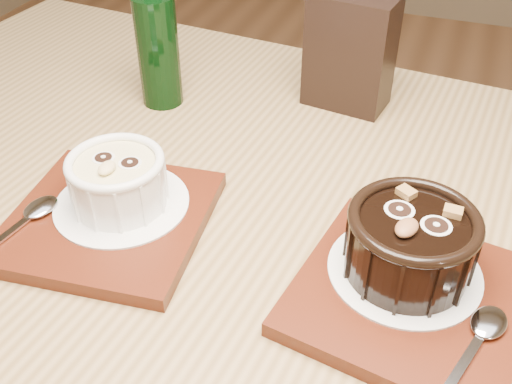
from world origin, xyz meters
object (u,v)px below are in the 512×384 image
Objects in this scene: table at (259,298)px; tray_right at (409,297)px; condiment_stand at (350,52)px; green_bottle at (158,47)px; tray_left at (109,220)px; ramekin_white at (117,179)px; ramekin_dark at (411,241)px.

table is 0.18m from tray_right.
green_bottle is at bearing -160.85° from condiment_stand.
tray_left is 1.95× the size of ramekin_white.
ramekin_white is at bearing -117.26° from condiment_stand.
green_bottle is at bearing 165.18° from ramekin_dark.
ramekin_white is (-0.13, -0.02, 0.14)m from table.
table is 0.33m from green_bottle.
green_bottle reaches higher than table.
ramekin_dark is (0.14, -0.02, 0.14)m from table.
condiment_stand is 0.73× the size of green_bottle.
ramekin_white is (0.00, 0.02, 0.04)m from tray_left.
green_bottle reaches higher than tray_right.
ramekin_white is at bearing 74.11° from tray_left.
tray_right is (0.15, -0.04, 0.10)m from table.
ramekin_white is 0.66× the size of condiment_stand.
tray_right is 0.94× the size of green_bottle.
table is 0.17m from tray_left.
ramekin_white is 0.51× the size of tray_right.
tray_right is at bearing 0.03° from tray_left.
ramekin_white is 0.33m from condiment_stand.
ramekin_dark reaches higher than table.
table is 9.09× the size of condiment_stand.
tray_right is 1.67× the size of ramekin_dark.
table is at bearing -44.32° from green_bottle.
ramekin_white is at bearing -72.66° from green_bottle.
condiment_stand is at bearing 112.34° from tray_right.
table is at bearing 15.45° from tray_left.
condiment_stand is (-0.12, 0.29, 0.02)m from ramekin_dark.
table is at bearing -169.77° from ramekin_dark.
green_bottle is at bearing 145.94° from tray_right.
tray_right is at bearing -14.64° from table.
ramekin_dark is (0.27, 0.00, 0.00)m from ramekin_white.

